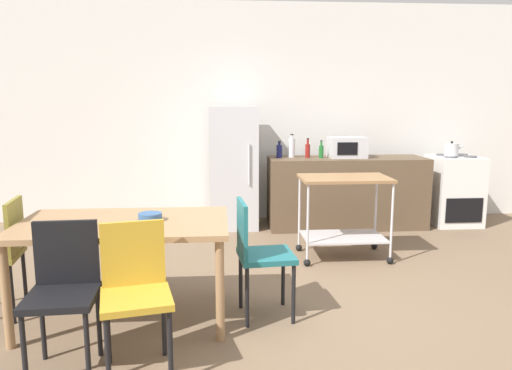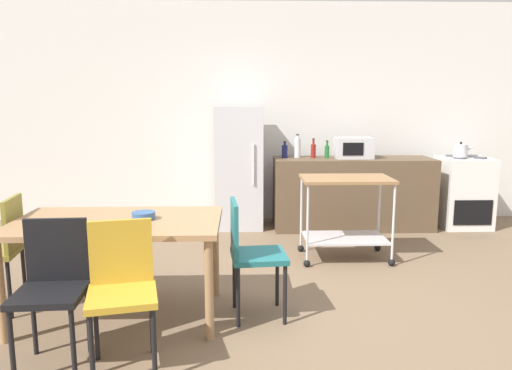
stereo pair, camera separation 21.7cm
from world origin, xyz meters
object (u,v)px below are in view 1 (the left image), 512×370
Objects in this scene: chair_mustard at (135,287)px; refrigerator at (234,167)px; chair_teal at (258,250)px; chair_olive at (0,249)px; bottle_olive_oil at (279,151)px; dining_table at (124,232)px; kitchen_cart at (344,203)px; kettle at (451,150)px; bottle_vinegar at (321,151)px; fruit_bowl at (150,217)px; stove_oven at (454,190)px; chair_black at (64,286)px; bottle_sesame_oil at (292,147)px; bottle_wine at (308,150)px; microwave at (347,147)px.

refrigerator reaches higher than chair_mustard.
chair_teal is 1.92m from chair_olive.
chair_olive is 3.49m from bottle_olive_oil.
kitchen_cart is (1.97, 1.32, -0.10)m from dining_table.
kettle is at bearing 35.08° from kitchen_cart.
chair_mustard is 3.99× the size of bottle_vinegar.
bottle_olive_oil is at bearing 64.13° from fruit_bowl.
stove_oven reaches higher than fruit_bowl.
kitchen_cart is (2.21, 1.96, 0.05)m from chair_black.
bottle_olive_oil is 0.72× the size of bottle_sesame_oil.
microwave is (0.50, -0.03, 0.03)m from bottle_wine.
chair_teal reaches higher than dining_table.
refrigerator is 2.76m from fruit_bowl.
bottle_sesame_oil is at bearing 54.64° from chair_mustard.
refrigerator is (1.12, 3.33, 0.26)m from chair_black.
kitchen_cart is 2.22m from fruit_bowl.
refrigerator is 3.37× the size of microwave.
dining_table is at bearing -121.23° from bottle_sesame_oil.
chair_black is at bearing -122.25° from bottle_wine.
stove_oven is 2.92m from refrigerator.
kettle is at bearing -4.94° from bottle_sesame_oil.
chair_mustard is at bearing -90.09° from fruit_bowl.
bottle_olive_oil is (0.49, 2.65, 0.47)m from chair_teal.
chair_black is 4.18× the size of bottle_olive_oil.
bottle_olive_oil is (-0.51, 1.31, 0.41)m from kitchen_cart.
bottle_wine is 1.45× the size of fruit_bowl.
chair_teal is 2.84m from bottle_vinegar.
stove_oven is at bearing 34.56° from dining_table.
refrigerator is 6.47× the size of kettle.
chair_black is 5.04m from kettle.
refrigerator reaches higher than stove_oven.
bottle_vinegar is at bearing -5.29° from refrigerator.
kitchen_cart is at bearing 36.18° from chair_mustard.
kitchen_cart is (1.78, 2.01, 0.05)m from chair_mustard.
bottle_sesame_oil is 0.70m from microwave.
microwave is (2.32, 2.59, 0.36)m from dining_table.
kitchen_cart is 5.34× the size of fruit_bowl.
chair_black is 0.97× the size of stove_oven.
bottle_sesame_oil reaches higher than chair_olive.
bottle_olive_oil is at bearing 60.93° from dining_table.
microwave is at bearing -179.66° from stove_oven.
kettle is at bearing 110.73° from chair_olive.
dining_table is 1.65× the size of kitchen_cart.
stove_oven is at bearing 30.26° from chair_mustard.
refrigerator is 5.24× the size of bottle_sesame_oil.
bottle_vinegar reaches higher than chair_olive.
fruit_bowl is (-1.80, -2.57, -0.21)m from bottle_vinegar.
bottle_wine is 0.50m from microwave.
dining_table is 5.07× the size of bottle_sesame_oil.
dining_table is 3.21m from bottle_wine.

